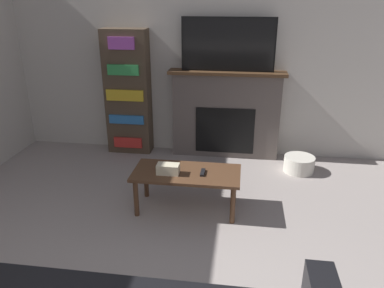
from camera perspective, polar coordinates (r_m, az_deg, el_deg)
The scene contains 8 objects.
wall_back at distance 5.03m, azimuth 1.29°, elevation 13.56°, with size 6.03×0.06×2.70m.
fireplace at distance 5.04m, azimuth 5.16°, elevation 4.56°, with size 1.51×0.28×1.17m.
tv at distance 4.82m, azimuth 5.52°, elevation 14.85°, with size 1.17×0.03×0.66m.
coffee_table at distance 3.78m, azimuth -0.84°, elevation -5.00°, with size 1.08×0.51×0.43m.
tissue_box at distance 3.70m, azimuth -3.67°, elevation -3.81°, with size 0.22×0.12×0.10m.
remote_control at distance 3.72m, azimuth 1.64°, elevation -4.35°, with size 0.04×0.15×0.02m.
bookshelf at distance 5.18m, azimuth -9.75°, elevation 7.69°, with size 0.59×0.29×1.67m.
storage_basket at distance 4.88m, azimuth 15.99°, elevation -2.95°, with size 0.38×0.38×0.20m.
Camera 1 is at (0.58, -0.56, 2.08)m, focal length 35.00 mm.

